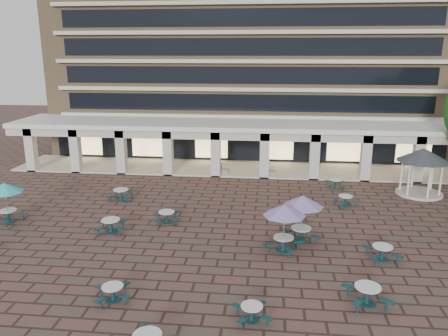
{
  "coord_description": "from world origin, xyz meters",
  "views": [
    {
      "loc": [
        2.54,
        -24.14,
        10.61
      ],
      "look_at": [
        -0.38,
        3.0,
        3.29
      ],
      "focal_mm": 35.0,
      "sensor_mm": 36.0,
      "label": 1
    }
  ],
  "objects_px": {
    "picnic_table_2": "(252,312)",
    "planter_right": "(266,170)",
    "gazebo": "(423,160)",
    "planter_left": "(220,169)"
  },
  "relations": [
    {
      "from": "picnic_table_2",
      "to": "gazebo",
      "type": "xyz_separation_m",
      "value": [
        12.01,
        17.62,
        2.28
      ]
    },
    {
      "from": "picnic_table_2",
      "to": "planter_left",
      "type": "distance_m",
      "value": 21.79
    },
    {
      "from": "gazebo",
      "to": "planter_right",
      "type": "bearing_deg",
      "value": 161.86
    },
    {
      "from": "picnic_table_2",
      "to": "planter_right",
      "type": "distance_m",
      "value": 21.46
    },
    {
      "from": "gazebo",
      "to": "planter_left",
      "type": "bearing_deg",
      "value": 166.36
    },
    {
      "from": "picnic_table_2",
      "to": "planter_right",
      "type": "relative_size",
      "value": 1.19
    },
    {
      "from": "gazebo",
      "to": "planter_left",
      "type": "distance_m",
      "value": 16.42
    },
    {
      "from": "gazebo",
      "to": "planter_left",
      "type": "relative_size",
      "value": 2.55
    },
    {
      "from": "picnic_table_2",
      "to": "planter_right",
      "type": "bearing_deg",
      "value": 74.19
    },
    {
      "from": "gazebo",
      "to": "planter_right",
      "type": "xyz_separation_m",
      "value": [
        -11.71,
        3.84,
        -2.18
      ]
    }
  ]
}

